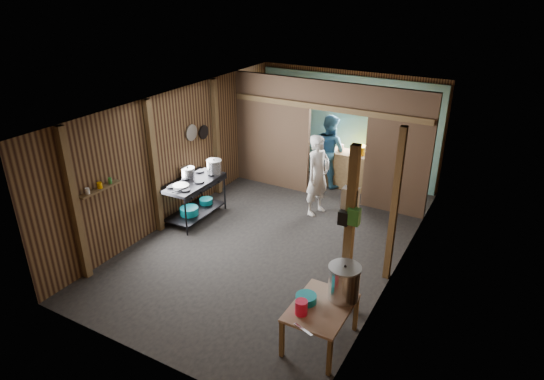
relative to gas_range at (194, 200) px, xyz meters
The scene contains 42 objects.
floor 1.93m from the gas_range, ahead, with size 4.50×7.00×0.00m, color black.
ceiling 2.88m from the gas_range, ahead, with size 4.50×7.00×0.00m, color #2A2929.
wall_back 4.14m from the gas_range, 62.30° to the left, with size 4.50×0.00×2.60m, color brown.
wall_front 4.00m from the gas_range, 61.19° to the right, with size 4.50×0.00×2.60m, color brown.
wall_left 0.96m from the gas_range, 167.61° to the left, with size 0.00×7.00×2.60m, color brown.
wall_right 4.22m from the gas_range, ahead, with size 0.00×7.00×2.60m, color brown.
partition_left 2.51m from the gas_range, 76.33° to the left, with size 1.85×0.10×2.60m, color #503729.
partition_right 4.23m from the gas_range, 33.44° to the left, with size 1.35×0.10×2.60m, color #503729.
partition_header 3.65m from the gas_range, 46.96° to the left, with size 1.30×0.10×0.60m, color #503729.
turquoise_panel 4.08m from the gas_range, 61.90° to the left, with size 4.40×0.06×2.50m, color #64A3A2.
back_counter 3.73m from the gas_range, 54.28° to the left, with size 1.20×0.50×0.85m, color brown.
wall_clock 4.34m from the gas_range, 58.54° to the left, with size 0.20×0.20×0.03m, color silver.
post_left_a 2.69m from the gas_range, 96.79° to the right, with size 0.10×0.12×2.60m, color brown.
post_left_b 1.18m from the gas_range, 112.66° to the right, with size 0.10×0.12×2.60m, color brown.
post_left_c 1.58m from the gas_range, 103.18° to the left, with size 0.10×0.12×2.60m, color brown.
post_right 4.16m from the gas_range, ahead, with size 0.10×0.12×2.60m, color brown.
post_free 4.02m from the gas_range, 18.09° to the right, with size 0.12×0.12×2.60m, color brown.
cross_beam 3.34m from the gas_range, 49.88° to the left, with size 4.40×0.12×0.12m, color brown.
pan_lid_big 1.36m from the gas_range, 124.44° to the left, with size 0.34×0.34×0.03m, color gray.
pan_lid_small 1.47m from the gas_range, 110.53° to the left, with size 0.30×0.30×0.03m, color black.
wall_shelf 2.26m from the gas_range, 97.62° to the right, with size 0.14×0.80×0.03m, color brown.
jar_white 2.51m from the gas_range, 96.79° to the right, with size 0.07×0.07×0.10m, color silver.
jar_yellow 2.29m from the gas_range, 97.62° to the right, with size 0.08×0.08×0.10m, color #F19E00.
jar_green 2.10m from the gas_range, 98.54° to the right, with size 0.06×0.06×0.10m, color #308231.
bag_white 4.09m from the gas_range, 17.19° to the right, with size 0.22×0.15×0.32m, color silver.
bag_green 4.18m from the gas_range, 18.60° to the right, with size 0.16×0.12×0.24m, color #308231.
bag_black 4.05m from the gas_range, 19.54° to the right, with size 0.14×0.10×0.20m, color black.
gas_range is the anchor object (origin of this frame).
prep_table 4.25m from the gas_range, 29.15° to the right, with size 0.74×1.02×0.60m, color #9E775E, non-canonical shape.
stove_pot_large 0.78m from the gas_range, 71.71° to the left, with size 0.31×0.31×0.32m, color silver, non-canonical shape.
stove_pot_med 0.55m from the gas_range, 156.34° to the left, with size 0.28×0.28×0.24m, color silver, non-canonical shape.
frying_pan 0.57m from the gas_range, 90.00° to the right, with size 0.32×0.54×0.07m, color gray, non-canonical shape.
blue_tub_front 0.25m from the gas_range, 90.00° to the right, with size 0.37×0.37×0.15m, color #0C8A96.
blue_tub_back 0.43m from the gas_range, 90.00° to the left, with size 0.28×0.28×0.11m, color #0C8A96.
stock_pot 4.29m from the gas_range, 24.24° to the right, with size 0.44×0.44×0.51m, color silver, non-canonical shape.
wash_basin 4.07m from the gas_range, 30.77° to the right, with size 0.28×0.28×0.11m, color #0C8A96.
pink_bucket 4.25m from the gas_range, 33.32° to the right, with size 0.16×0.16×0.20m, color #FD1339.
knife 4.52m from the gas_range, 35.02° to the right, with size 0.30×0.04×0.01m, color silver.
yellow_tub 3.88m from the gas_range, 52.00° to the left, with size 0.35×0.35×0.20m, color #F19E00.
red_cup 3.64m from the gas_range, 57.36° to the left, with size 0.13×0.13×0.15m, color #9C462C.
cook 2.57m from the gas_range, 34.52° to the left, with size 0.62×0.41×1.70m, color white.
worker_back 3.44m from the gas_range, 60.06° to the left, with size 0.82×0.64×1.69m, color #316787.
Camera 1 is at (3.70, -6.83, 4.59)m, focal length 31.13 mm.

